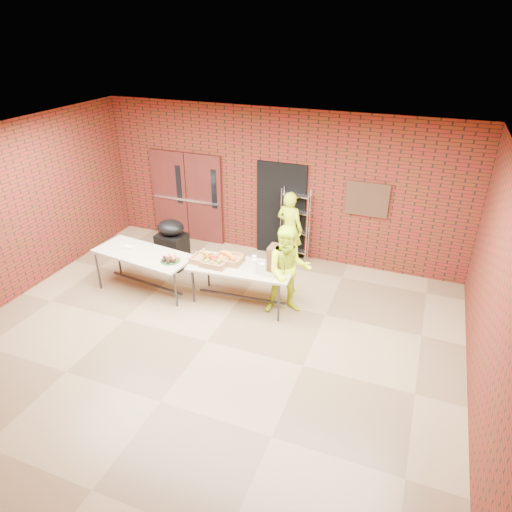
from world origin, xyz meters
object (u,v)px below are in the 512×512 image
at_px(table_right, 241,269).
at_px(volunteer_woman, 290,229).
at_px(wire_rack, 295,225).
at_px(table_left, 143,256).
at_px(coffee_dispenser, 278,258).
at_px(volunteer_man, 288,271).
at_px(covered_grill, 172,244).

height_order(table_right, volunteer_woman, volunteer_woman).
bearing_deg(wire_rack, volunteer_woman, -96.42).
xyz_separation_m(wire_rack, table_left, (-2.32, -2.27, -0.09)).
distance_m(table_left, table_right, 1.94).
bearing_deg(coffee_dispenser, volunteer_man, -18.74).
bearing_deg(covered_grill, coffee_dispenser, -8.28).
xyz_separation_m(table_right, volunteer_man, (0.88, 0.06, 0.12)).
height_order(covered_grill, volunteer_man, volunteer_man).
relative_size(table_left, table_right, 1.04).
bearing_deg(wire_rack, table_right, -95.09).
bearing_deg(volunteer_man, wire_rack, 80.03).
bearing_deg(table_left, wire_rack, 51.88).
bearing_deg(table_right, table_left, -177.80).
xyz_separation_m(wire_rack, covered_grill, (-2.31, -1.25, -0.29)).
xyz_separation_m(table_left, volunteer_man, (2.80, 0.29, 0.11)).
bearing_deg(coffee_dispenser, table_right, -168.70).
height_order(table_left, volunteer_man, volunteer_man).
height_order(covered_grill, volunteer_woman, volunteer_woman).
relative_size(table_right, volunteer_woman, 1.19).
bearing_deg(wire_rack, coffee_dispenser, -76.04).
relative_size(wire_rack, table_right, 0.84).
height_order(volunteer_woman, volunteer_man, volunteer_man).
height_order(wire_rack, table_right, wire_rack).
bearing_deg(table_left, volunteer_man, 13.44).
bearing_deg(volunteer_woman, table_left, 54.77).
relative_size(table_left, volunteer_man, 1.21).
relative_size(table_right, covered_grill, 1.84).
relative_size(table_right, volunteer_man, 1.16).
distance_m(wire_rack, coffee_dispenser, 1.93).
xyz_separation_m(covered_grill, volunteer_woman, (2.26, 1.03, 0.28)).
height_order(table_left, volunteer_woman, volunteer_woman).
height_order(table_right, covered_grill, covered_grill).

